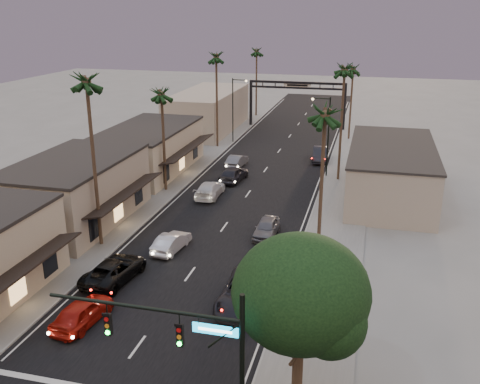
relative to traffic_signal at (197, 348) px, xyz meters
The scene contains 30 objects.
ground 36.80m from the traffic_signal, 98.98° to the left, with size 200.00×200.00×0.00m, color slate.
road 41.70m from the traffic_signal, 97.90° to the left, with size 14.00×120.00×0.02m, color black.
sidewalk_left 50.60m from the traffic_signal, 107.56° to the left, with size 5.00×92.00×0.12m, color slate.
sidewalk_right 48.41m from the traffic_signal, 85.46° to the left, with size 5.00×92.00×0.12m, color slate.
storefront_mid 28.96m from the traffic_signal, 130.35° to the left, with size 8.00×14.00×5.50m, color gray.
storefront_far 42.43m from the traffic_signal, 116.19° to the left, with size 8.00×16.00×5.00m, color #B6A78B.
storefront_dist 63.83m from the traffic_signal, 107.03° to the left, with size 8.00×20.00×6.00m, color gray.
building_right 37.04m from the traffic_signal, 77.00° to the left, with size 8.00×18.00×5.00m, color gray.
traffic_signal is the anchor object (origin of this frame).
corner_tree 5.20m from the traffic_signal, 42.31° to the left, with size 6.20×6.20×8.80m.
arch 66.24m from the traffic_signal, 94.93° to the left, with size 15.20×0.40×7.27m.
streetlight_right 41.02m from the traffic_signal, 88.28° to the left, with size 2.13×0.30×9.00m.
streetlight_left 55.45m from the traffic_signal, 103.14° to the left, with size 2.13×0.30×9.00m.
palm_lb 24.44m from the traffic_signal, 128.44° to the left, with size 3.20×3.20×15.20m.
palm_lc 35.46m from the traffic_signal, 114.06° to the left, with size 3.20×3.20×12.20m.
palm_ld 53.47m from the traffic_signal, 105.65° to the left, with size 3.20×3.20×14.20m.
palm_ra 21.19m from the traffic_signal, 81.72° to the left, with size 3.20×3.20×13.20m.
palm_rb 40.77m from the traffic_signal, 85.84° to the left, with size 3.20×3.20×14.20m.
palm_rc 60.31m from the traffic_signal, 87.22° to the left, with size 3.20×3.20×12.20m.
palm_far 75.58m from the traffic_signal, 100.70° to the left, with size 3.20×3.20×13.20m.
oncoming_red 13.05m from the traffic_signal, 143.15° to the left, with size 1.87×4.64×1.58m, color #9D140B.
oncoming_pickup 17.17m from the traffic_signal, 129.15° to the left, with size 2.60×5.65×1.57m, color black.
oncoming_silver 20.69m from the traffic_signal, 114.55° to the left, with size 1.51×4.32×1.42m, color #A8A8AD.
oncoming_white 32.92m from the traffic_signal, 106.47° to the left, with size 2.17×5.33×1.55m, color silver.
oncoming_dgrey 37.94m from the traffic_signal, 102.60° to the left, with size 2.00×4.96×1.69m, color black.
oncoming_grey_far 43.53m from the traffic_signal, 102.40° to the left, with size 1.55×4.46×1.47m, color #57585D.
curbside_near 12.74m from the traffic_signal, 94.13° to the left, with size 2.94×6.37×1.77m, color black.
curbside_black 18.03m from the traffic_signal, 88.32° to the left, with size 2.18×5.37×1.56m, color black.
curbside_grey 23.47m from the traffic_signal, 94.28° to the left, with size 1.75×4.36×1.49m, color #54545A.
curbside_far 47.58m from the traffic_signal, 89.81° to the left, with size 1.81×5.18×1.71m, color black.
Camera 1 is at (11.92, -13.41, 18.14)m, focal length 40.00 mm.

